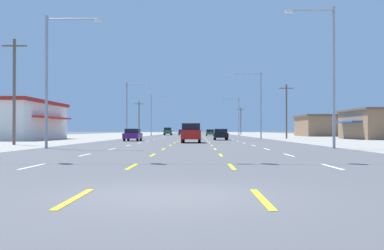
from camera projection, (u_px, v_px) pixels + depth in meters
name	position (u px, v px, depth m)	size (l,w,h in m)	color
ground_plane	(194.00, 138.00, 75.04)	(572.00, 572.00, 0.00)	#4C4C4F
lot_apron_left	(44.00, 138.00, 75.33)	(28.00, 440.00, 0.01)	gray
lot_apron_right	(346.00, 138.00, 74.75)	(28.00, 440.00, 0.01)	gray
lane_markings	(195.00, 135.00, 113.53)	(10.64, 227.60, 0.01)	white
signal_span_wire	(185.00, 30.00, 20.40)	(27.55, 0.53, 9.71)	brown
suv_center_turn_nearest	(191.00, 133.00, 47.07)	(1.98, 4.90, 1.98)	red
sedan_far_left_near	(133.00, 135.00, 54.77)	(1.80, 4.50, 1.46)	#4C196B
sedan_inner_right_mid	(221.00, 134.00, 59.89)	(1.80, 4.50, 1.46)	black
sedan_center_turn_midfar	(193.00, 134.00, 67.24)	(1.80, 4.50, 1.46)	black
sedan_inner_right_far	(210.00, 133.00, 102.90)	(1.80, 4.50, 1.46)	#235B2D
sedan_center_turn_farther	(194.00, 133.00, 104.45)	(1.80, 4.50, 1.46)	navy
sedan_inner_left_farthest	(182.00, 132.00, 117.78)	(1.80, 4.50, 1.46)	#4C196B
suv_far_left_distant_a	(168.00, 131.00, 118.94)	(1.98, 4.90, 1.98)	#235B2D
sedan_inner_left_distant_b	(184.00, 132.00, 137.43)	(1.80, 4.50, 1.46)	maroon
storefront_left_row_1	(5.00, 120.00, 62.69)	(13.55, 18.56, 5.29)	silver
storefront_right_row_2	(326.00, 126.00, 99.66)	(11.56, 14.18, 4.58)	#8C6B4C
streetlight_left_row_0	(52.00, 71.00, 32.47)	(4.01, 0.26, 9.42)	gray
streetlight_right_row_0	(329.00, 67.00, 32.24)	(3.49, 0.26, 10.00)	gray
streetlight_left_row_1	(129.00, 106.00, 69.35)	(3.40, 0.26, 8.52)	gray
streetlight_right_row_1	(257.00, 100.00, 69.13)	(4.92, 0.26, 10.08)	gray
streetlight_left_row_2	(153.00, 112.00, 106.23)	(4.45, 0.26, 9.42)	gray
streetlight_right_row_2	(237.00, 113.00, 106.00)	(4.60, 0.26, 8.89)	gray
utility_pole_left_row_0	(14.00, 90.00, 40.28)	(2.20, 0.26, 9.31)	brown
utility_pole_right_row_1	(286.00, 110.00, 69.88)	(2.20, 0.26, 8.29)	brown
utility_pole_left_row_2	(139.00, 118.00, 108.95)	(2.20, 0.26, 8.16)	brown
utility_pole_right_row_3	(241.00, 120.00, 134.92)	(2.20, 0.26, 8.00)	brown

